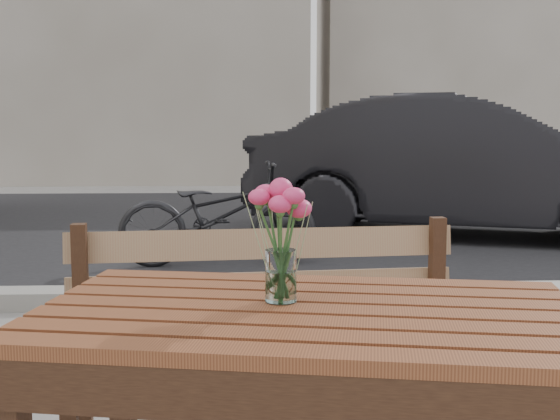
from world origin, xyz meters
name	(u,v)px	position (x,y,z in m)	size (l,w,h in m)	color
street	(273,248)	(0.00, 5.06, 0.03)	(30.00, 8.12, 0.12)	black
backdrop_buildings	(266,18)	(0.17, 14.40, 3.60)	(15.50, 4.00, 8.00)	gray
main_table	(308,361)	(-0.10, -0.03, 0.65)	(1.37, 0.95, 0.78)	#5E2E18
main_bench	(267,315)	(-0.17, 0.80, 0.54)	(1.46, 0.55, 0.88)	#9C7050
main_vase	(281,225)	(-0.16, 0.03, 0.97)	(0.16, 0.16, 0.30)	white
parked_car	(465,166)	(2.13, 5.93, 0.76)	(1.62, 4.64, 1.53)	black
bicycle	(218,214)	(-0.50, 4.38, 0.45)	(0.60, 1.71, 0.90)	black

